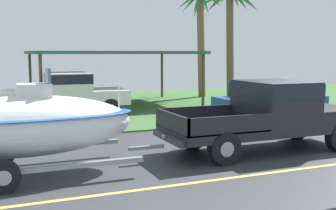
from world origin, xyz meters
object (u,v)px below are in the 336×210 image
object	(u,v)px
pickup_truck_towing	(273,112)
carport_awning	(112,53)
boat_on_trailer	(23,126)
parked_pickup_background	(67,92)
palm_tree_near_right	(201,15)
palm_tree_near_left	(230,11)
parked_sedan_near	(269,101)

from	to	relation	value
pickup_truck_towing	carport_awning	distance (m)	11.31
boat_on_trailer	parked_pickup_background	distance (m)	8.50
pickup_truck_towing	carport_awning	world-z (taller)	carport_awning
carport_awning	palm_tree_near_right	bearing A→B (deg)	19.12
carport_awning	palm_tree_near_left	size ratio (longest dim) A/B	1.26
palm_tree_near_right	parked_sedan_near	bearing A→B (deg)	-97.17
boat_on_trailer	palm_tree_near_left	distance (m)	15.04
palm_tree_near_left	palm_tree_near_right	xyz separation A→B (m)	(0.10, 3.48, 0.05)
parked_pickup_background	parked_sedan_near	xyz separation A→B (m)	(7.68, -3.29, -0.36)
parked_sedan_near	carport_awning	size ratio (longest dim) A/B	0.57
parked_sedan_near	boat_on_trailer	bearing A→B (deg)	-153.73
parked_sedan_near	carport_awning	world-z (taller)	carport_awning
pickup_truck_towing	parked_sedan_near	size ratio (longest dim) A/B	1.25
pickup_truck_towing	boat_on_trailer	size ratio (longest dim) A/B	0.96
boat_on_trailer	palm_tree_near_left	xyz separation A→B (m)	(10.88, 9.69, 3.71)
parked_pickup_background	carport_awning	xyz separation A→B (m)	(2.71, 2.89, 1.60)
parked_sedan_near	carport_awning	xyz separation A→B (m)	(-4.97, 6.18, 1.97)
parked_sedan_near	palm_tree_near_left	xyz separation A→B (m)	(0.94, 4.79, 4.15)
carport_awning	boat_on_trailer	bearing A→B (deg)	-114.14
palm_tree_near_left	palm_tree_near_right	bearing A→B (deg)	88.43
palm_tree_near_left	pickup_truck_towing	bearing A→B (deg)	-114.19
parked_pickup_background	parked_sedan_near	world-z (taller)	parked_pickup_background
boat_on_trailer	carport_awning	world-z (taller)	carport_awning
pickup_truck_towing	parked_sedan_near	xyz separation A→B (m)	(3.41, 4.90, -0.38)
boat_on_trailer	carport_awning	size ratio (longest dim) A/B	0.74
pickup_truck_towing	parked_sedan_near	bearing A→B (deg)	55.20
boat_on_trailer	parked_sedan_near	distance (m)	11.09
parked_pickup_background	carport_awning	bearing A→B (deg)	46.82
parked_pickup_background	palm_tree_near_left	size ratio (longest dim) A/B	0.92
pickup_truck_towing	palm_tree_near_left	size ratio (longest dim) A/B	0.90
boat_on_trailer	palm_tree_near_right	bearing A→B (deg)	50.19
pickup_truck_towing	carport_awning	xyz separation A→B (m)	(-1.56, 11.09, 1.59)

